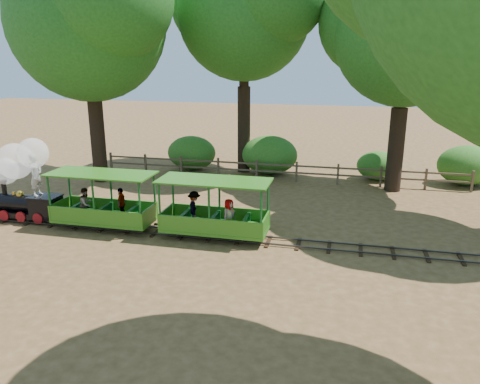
% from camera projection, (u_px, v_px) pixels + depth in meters
% --- Properties ---
extents(ground, '(90.00, 90.00, 0.00)m').
position_uv_depth(ground, '(239.00, 240.00, 15.86)').
color(ground, '#9A6A42').
rests_on(ground, ground).
extents(track, '(22.00, 1.00, 0.10)m').
position_uv_depth(track, '(239.00, 238.00, 15.85)').
color(track, '#3F3D3A').
rests_on(track, ground).
extents(locomotive, '(2.81, 1.32, 3.23)m').
position_uv_depth(locomotive, '(21.00, 174.00, 17.25)').
color(locomotive, black).
rests_on(locomotive, ground).
extents(carriage_front, '(3.75, 1.53, 1.95)m').
position_uv_depth(carriage_front, '(103.00, 207.00, 16.70)').
color(carriage_front, '#337C1B').
rests_on(carriage_front, track).
extents(carriage_rear, '(3.75, 1.53, 1.95)m').
position_uv_depth(carriage_rear, '(212.00, 215.00, 15.83)').
color(carriage_rear, '#337C1B').
rests_on(carriage_rear, track).
extents(oak_nw, '(8.94, 7.86, 11.04)m').
position_uv_depth(oak_nw, '(87.00, 14.00, 21.22)').
color(oak_nw, '#2D2116').
rests_on(oak_nw, ground).
extents(oak_nc, '(8.26, 7.27, 11.31)m').
position_uv_depth(oak_nc, '(244.00, 6.00, 22.91)').
color(oak_nc, '#2D2116').
rests_on(oak_nc, ground).
extents(oak_ne, '(7.62, 6.71, 9.91)m').
position_uv_depth(oak_ne, '(407.00, 27.00, 19.72)').
color(oak_ne, '#2D2116').
rests_on(oak_ne, ground).
extents(fence, '(18.10, 0.10, 1.00)m').
position_uv_depth(fence, '(276.00, 169.00, 23.17)').
color(fence, brown).
rests_on(fence, ground).
extents(shrub_west, '(2.64, 2.03, 1.83)m').
position_uv_depth(shrub_west, '(192.00, 153.00, 25.36)').
color(shrub_west, '#2D6B1E').
rests_on(shrub_west, ground).
extents(shrub_mid_w, '(2.91, 2.24, 2.02)m').
position_uv_depth(shrub_mid_w, '(270.00, 155.00, 24.39)').
color(shrub_mid_w, '#2D6B1E').
rests_on(shrub_mid_w, ground).
extents(shrub_mid_e, '(2.09, 1.61, 1.45)m').
position_uv_depth(shrub_mid_e, '(378.00, 166.00, 23.27)').
color(shrub_mid_e, '#2D6B1E').
rests_on(shrub_mid_e, ground).
extents(shrub_east, '(2.76, 2.12, 1.91)m').
position_uv_depth(shrub_east, '(467.00, 165.00, 22.30)').
color(shrub_east, '#2D6B1E').
rests_on(shrub_east, ground).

